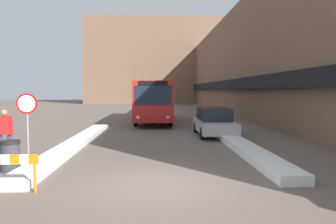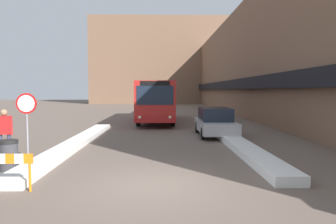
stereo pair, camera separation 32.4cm
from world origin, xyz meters
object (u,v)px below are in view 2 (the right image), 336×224
(city_bus, at_px, (156,100))
(stop_sign, at_px, (27,111))
(parked_car_front, at_px, (215,122))
(construction_barricade, at_px, (10,165))
(pedestrian, at_px, (4,129))
(trash_bin, at_px, (8,155))

(city_bus, height_order, stop_sign, city_bus)
(parked_car_front, xyz_separation_m, construction_barricade, (-6.61, -9.82, -0.08))
(city_bus, distance_m, pedestrian, 14.95)
(pedestrian, bearing_deg, construction_barricade, -65.66)
(parked_car_front, height_order, trash_bin, parked_car_front)
(parked_car_front, bearing_deg, construction_barricade, -123.96)
(parked_car_front, bearing_deg, trash_bin, -135.04)
(pedestrian, distance_m, construction_barricade, 4.50)
(parked_car_front, xyz_separation_m, trash_bin, (-7.67, -7.66, -0.27))
(parked_car_front, xyz_separation_m, stop_sign, (-7.90, -5.64, 0.98))
(city_bus, relative_size, trash_bin, 11.71)
(pedestrian, distance_m, trash_bin, 2.15)
(city_bus, bearing_deg, trash_bin, -105.30)
(parked_car_front, height_order, stop_sign, stop_sign)
(city_bus, distance_m, parked_car_front, 8.85)
(parked_car_front, height_order, pedestrian, pedestrian)
(pedestrian, relative_size, construction_barricade, 1.63)
(stop_sign, relative_size, pedestrian, 1.32)
(parked_car_front, bearing_deg, city_bus, 112.36)
(construction_barricade, bearing_deg, stop_sign, 107.14)
(city_bus, distance_m, trash_bin, 16.42)
(stop_sign, xyz_separation_m, trash_bin, (0.24, -2.02, -1.25))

